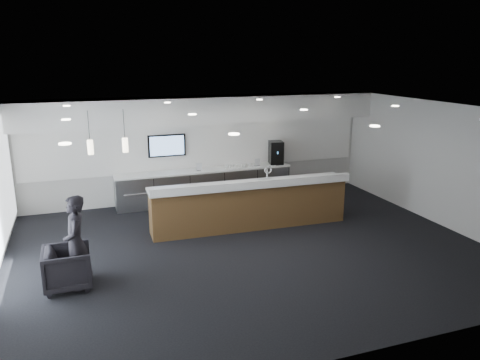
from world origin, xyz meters
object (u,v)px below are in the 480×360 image
object	(u,v)px
coffee_machine	(276,153)
lounge_guest	(76,243)
service_counter	(250,204)
armchair	(68,268)

from	to	relation	value
coffee_machine	lounge_guest	xyz separation A→B (m)	(-5.72, -4.24, -0.43)
service_counter	armchair	distance (m)	4.56
service_counter	coffee_machine	world-z (taller)	coffee_machine
service_counter	lounge_guest	bearing A→B (deg)	-153.05
coffee_machine	lounge_guest	world-z (taller)	lounge_guest
service_counter	armchair	world-z (taller)	service_counter
armchair	lounge_guest	world-z (taller)	lounge_guest
armchair	lounge_guest	size ratio (longest dim) A/B	0.48
coffee_machine	lounge_guest	size ratio (longest dim) A/B	0.39
armchair	service_counter	bearing A→B (deg)	-66.82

